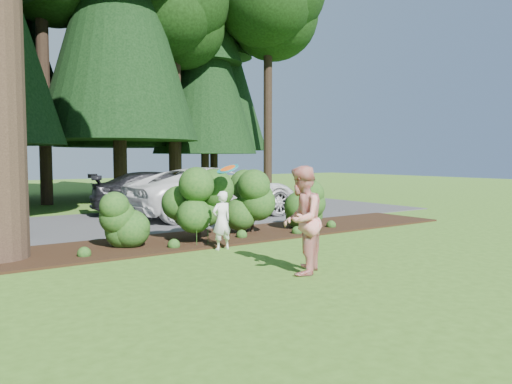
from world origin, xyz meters
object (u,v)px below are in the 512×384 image
adult (301,220)px  frisbee (228,169)px  car_white_suv (216,192)px  car_dark_suv (164,192)px  child (222,220)px

adult → frisbee: size_ratio=3.72×
car_white_suv → car_dark_suv: size_ratio=1.17×
car_white_suv → adult: 8.68m
car_white_suv → frisbee: frisbee is taller
car_white_suv → car_dark_suv: bearing=30.0°
car_dark_suv → frisbee: (-1.61, -6.90, 1.02)m
car_dark_suv → adult: bearing=-178.1°
car_dark_suv → frisbee: frisbee is taller
car_dark_suv → child: (-1.96, -7.20, -0.13)m
child → frisbee: size_ratio=2.55×
car_dark_suv → frisbee: bearing=-179.9°
car_white_suv → child: bearing=151.3°
car_white_suv → adult: (-3.06, -8.12, 0.09)m
adult → car_white_suv: bearing=-148.0°
child → adult: (-0.05, -2.80, 0.30)m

